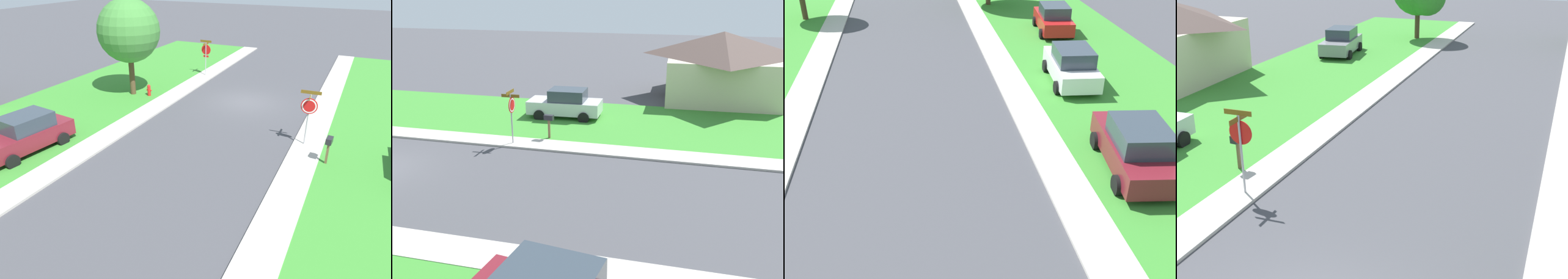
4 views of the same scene
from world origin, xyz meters
TOP-DOWN VIEW (x-y plane):
  - sidewalk_east at (4.70, 12.00)m, footprint 1.40×56.00m
  - sidewalk_west at (-4.70, 12.00)m, footprint 1.40×56.00m
  - lawn_west at (-9.40, 12.00)m, footprint 8.00×56.00m
  - stop_sign_far_corner at (-4.51, 4.74)m, footprint 0.92×0.92m
  - car_grey_far_down_street at (-9.82, 24.11)m, footprint 2.49×4.51m
  - mailbox at (-5.71, 6.22)m, footprint 0.28×0.50m

SIDE VIEW (x-z plane):
  - lawn_west at x=-9.40m, z-range 0.00..0.08m
  - sidewalk_east at x=4.70m, z-range 0.00..0.10m
  - sidewalk_west at x=-4.70m, z-range 0.00..0.10m
  - car_grey_far_down_street at x=-9.82m, z-range -0.01..1.75m
  - mailbox at x=-5.71m, z-range 0.35..1.66m
  - stop_sign_far_corner at x=-4.51m, z-range 0.50..3.27m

